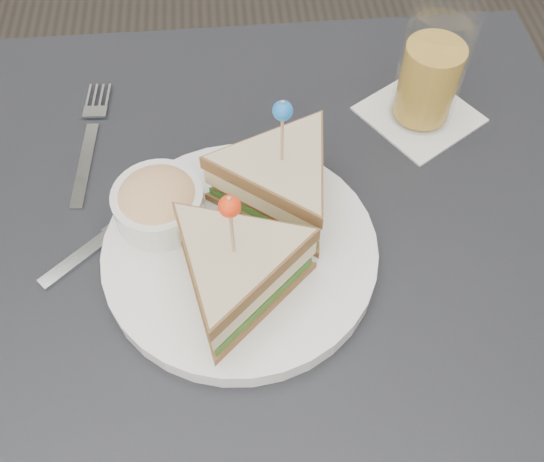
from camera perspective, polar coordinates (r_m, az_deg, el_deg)
The scene contains 6 objects.
ground_plane at distance 1.33m, azimuth -0.42°, elevation -20.34°, with size 3.50×3.50×0.00m, color #3F3833.
table at distance 0.70m, azimuth -0.75°, elevation -6.62°, with size 0.80×0.80×0.75m.
plate_meal at distance 0.60m, azimuth -2.56°, elevation 0.27°, with size 0.34×0.34×0.17m.
cutlery_fork at distance 0.77m, azimuth -16.70°, elevation 8.56°, with size 0.04×0.20×0.01m.
cutlery_knife at distance 0.67m, azimuth -14.64°, elevation -0.01°, with size 0.17×0.15×0.01m.
drink_set at distance 0.75m, azimuth 14.71°, elevation 14.27°, with size 0.17×0.17×0.15m.
Camera 1 is at (-0.02, -0.33, 1.29)m, focal length 40.00 mm.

